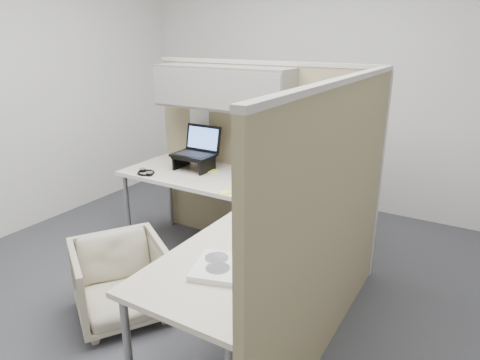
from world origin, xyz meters
The scene contains 18 objects.
ground centered at (0.00, 0.00, 0.00)m, with size 4.50×4.50×0.00m, color #36363B.
partition_back centered at (-0.22, 0.83, 1.10)m, with size 2.00×0.36×1.63m.
partition_right centered at (0.90, -0.07, 0.82)m, with size 0.07×2.03×1.63m.
desk centered at (0.12, 0.13, 0.69)m, with size 2.00×1.98×0.73m.
office_chair centered at (-0.39, -0.49, 0.30)m, with size 0.58×0.54×0.59m, color #BDAC96.
monitor_left centered at (0.08, 0.72, 1.00)m, with size 0.44×0.20×0.47m.
monitor_right centered at (0.61, 0.57, 1.00)m, with size 0.37×0.29×0.47m.
laptop_station centered at (-0.56, 0.61, 0.87)m, with size 0.35×0.30×0.36m.
keyboard centered at (0.22, 0.39, 0.74)m, with size 0.41×0.14×0.02m, color black.
mouse centered at (0.57, 0.30, 0.75)m, with size 0.11×0.07×0.04m, color black.
travel_mug centered at (0.41, 0.58, 0.82)m, with size 0.08×0.08×0.18m.
soda_can_green centered at (0.69, 0.25, 0.79)m, with size 0.07×0.07×0.12m, color #268C1E.
soda_can_silver centered at (0.53, 0.48, 0.79)m, with size 0.07×0.07×0.12m, color #268C1E.
sticky_note_c centered at (-0.39, 0.63, 0.73)m, with size 0.08×0.08×0.01m, color #F8F441.
sticky_note_b centered at (-0.03, 0.24, 0.73)m, with size 0.08×0.08×0.01m, color #F8F441.
headphones centered at (-0.83, 0.28, 0.74)m, with size 0.19×0.19×0.03m.
paper_stack centered at (0.53, -0.68, 0.75)m, with size 0.29×0.34×0.03m.
desk_clock centered at (0.61, -0.33, 0.78)m, with size 0.08×0.11×0.10m.
Camera 1 is at (1.57, -2.21, 1.84)m, focal length 32.00 mm.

